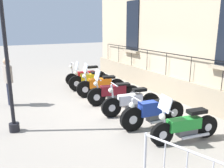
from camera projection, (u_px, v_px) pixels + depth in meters
ground_plane at (123, 103)px, 9.04m from camera, size 60.00×60.00×0.00m
building_facade at (177, 15)px, 9.32m from camera, size 0.82×12.67×6.85m
motorcycle_red at (86, 76)px, 11.81m from camera, size 2.10×0.60×1.13m
motorcycle_yellow at (90, 80)px, 10.71m from camera, size 1.98×0.78×1.34m
motorcycle_orange at (101, 85)px, 9.77m from camera, size 2.06×0.81×1.40m
motorcycle_maroon at (114, 93)px, 8.78m from camera, size 2.04×0.80×1.35m
motorcycle_white at (131, 102)px, 7.78m from camera, size 2.09×0.58×1.10m
motorcycle_blue at (153, 113)px, 6.82m from camera, size 2.09×0.60×0.96m
motorcycle_green at (185, 126)px, 5.95m from camera, size 1.95×0.64×1.27m
lamppost at (5, 41)px, 6.01m from camera, size 0.36×0.36×4.10m
pedestrian_standing at (8, 79)px, 8.50m from camera, size 0.29×0.52×1.76m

